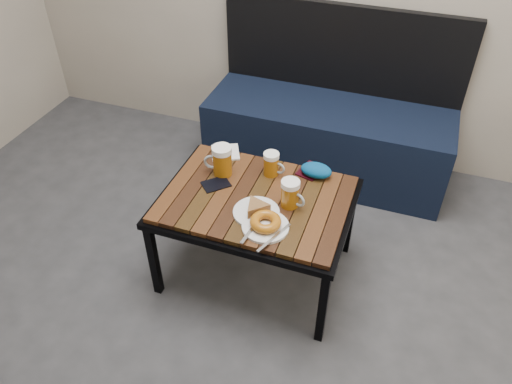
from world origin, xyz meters
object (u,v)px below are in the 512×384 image
(plate_pie, at_px, (256,210))
(passport_burgundy, at_px, (311,171))
(beer_mug_centre, at_px, (272,164))
(plate_bagel, at_px, (265,224))
(beer_mug_left, at_px, (222,161))
(beer_mug_right, at_px, (291,194))
(bench, at_px, (328,131))
(knit_pouch, at_px, (316,170))
(passport_navy, at_px, (216,184))
(cafe_table, at_px, (256,204))

(plate_pie, bearing_deg, passport_burgundy, 68.75)
(beer_mug_centre, xyz_separation_m, plate_bagel, (0.09, -0.35, -0.04))
(beer_mug_left, bearing_deg, beer_mug_right, 153.53)
(bench, relative_size, plate_pie, 7.12)
(bench, height_order, knit_pouch, bench)
(bench, distance_m, passport_burgundy, 0.70)
(beer_mug_centre, relative_size, passport_burgundy, 0.89)
(plate_pie, height_order, passport_burgundy, plate_pie)
(beer_mug_left, bearing_deg, passport_navy, 83.65)
(passport_navy, bearing_deg, cafe_table, 39.13)
(bench, relative_size, passport_navy, 11.67)
(plate_pie, xyz_separation_m, plate_bagel, (0.06, -0.07, 0.00))
(bench, bearing_deg, plate_bagel, -91.05)
(passport_burgundy, height_order, knit_pouch, knit_pouch)
(bench, xyz_separation_m, plate_pie, (-0.08, -1.03, 0.22))
(passport_navy, bearing_deg, passport_burgundy, 77.41)
(cafe_table, height_order, plate_pie, plate_pie)
(plate_bagel, bearing_deg, knit_pouch, 75.18)
(bench, bearing_deg, passport_navy, -109.38)
(plate_pie, bearing_deg, cafe_table, 110.25)
(cafe_table, height_order, beer_mug_centre, beer_mug_centre)
(beer_mug_right, bearing_deg, plate_bagel, -87.07)
(beer_mug_left, relative_size, beer_mug_centre, 1.27)
(plate_pie, height_order, knit_pouch, knit_pouch)
(beer_mug_left, xyz_separation_m, passport_navy, (0.00, -0.09, -0.07))
(passport_navy, bearing_deg, knit_pouch, 72.71)
(cafe_table, height_order, beer_mug_right, beer_mug_right)
(passport_burgundy, bearing_deg, beer_mug_centre, -137.76)
(beer_mug_left, relative_size, plate_pie, 0.74)
(bench, distance_m, knit_pouch, 0.74)
(beer_mug_centre, bearing_deg, cafe_table, -85.81)
(cafe_table, relative_size, beer_mug_left, 5.75)
(beer_mug_right, relative_size, knit_pouch, 0.89)
(cafe_table, xyz_separation_m, beer_mug_left, (-0.20, 0.11, 0.12))
(beer_mug_left, bearing_deg, cafe_table, 142.86)
(bench, height_order, passport_burgundy, bench)
(plate_pie, relative_size, knit_pouch, 1.36)
(plate_pie, relative_size, plate_bagel, 0.79)
(beer_mug_centre, distance_m, knit_pouch, 0.21)
(beer_mug_left, distance_m, passport_navy, 0.11)
(knit_pouch, bearing_deg, bench, 97.16)
(beer_mug_right, height_order, passport_burgundy, beer_mug_right)
(beer_mug_centre, bearing_deg, passport_burgundy, 34.57)
(plate_bagel, bearing_deg, beer_mug_left, 137.75)
(plate_pie, xyz_separation_m, knit_pouch, (0.17, 0.34, 0.01))
(passport_burgundy, relative_size, knit_pouch, 0.90)
(plate_bagel, relative_size, passport_navy, 2.08)
(beer_mug_right, bearing_deg, bench, 112.85)
(beer_mug_left, relative_size, beer_mug_right, 1.14)
(plate_pie, distance_m, passport_burgundy, 0.39)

